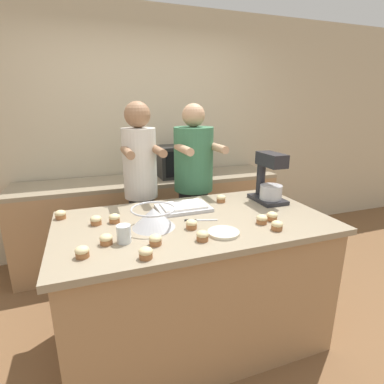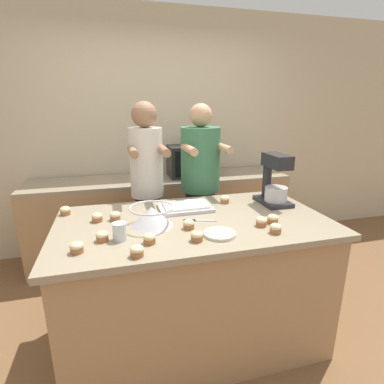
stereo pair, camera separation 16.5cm
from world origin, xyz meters
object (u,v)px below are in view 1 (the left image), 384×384
object	(u,v)px
mixing_bowl	(153,217)
drinking_glass	(124,234)
cupcake_10	(202,236)
cupcake_13	(60,215)
cupcake_9	(272,216)
cupcake_12	(260,190)
cupcake_7	(114,218)
person_right	(194,194)
cupcake_11	(146,253)
cupcake_4	(96,220)
knife	(199,220)
cupcake_0	(277,225)
cupcake_8	(191,224)
cupcake_6	(262,219)
baking_tray	(183,207)
microwave_oven	(181,161)
stand_mixer	(269,180)
cupcake_1	(155,240)
small_plate	(223,233)
person_left	(141,196)
cupcake_5	(82,252)
cupcake_2	(106,239)

from	to	relation	value
mixing_bowl	drinking_glass	size ratio (longest dim) A/B	2.74
cupcake_10	cupcake_13	xyz separation A→B (m)	(-0.78, 0.64, 0.00)
cupcake_9	cupcake_12	distance (m)	0.63
cupcake_7	person_right	bearing A→B (deg)	37.50
cupcake_11	cupcake_4	bearing A→B (deg)	111.41
drinking_glass	knife	distance (m)	0.54
mixing_bowl	cupcake_0	distance (m)	0.77
cupcake_4	cupcake_8	bearing A→B (deg)	-25.97
knife	cupcake_11	size ratio (longest dim) A/B	3.03
cupcake_8	cupcake_11	xyz separation A→B (m)	(-0.34, -0.27, 0.00)
cupcake_6	cupcake_4	bearing A→B (deg)	161.02
baking_tray	microwave_oven	bearing A→B (deg)	72.73
cupcake_12	stand_mixer	bearing A→B (deg)	-106.80
cupcake_7	cupcake_1	bearing A→B (deg)	-66.39
cupcake_1	cupcake_4	xyz separation A→B (m)	(-0.29, 0.41, 0.00)
mixing_bowl	small_plate	bearing A→B (deg)	-33.93
person_left	baking_tray	bearing A→B (deg)	-66.60
stand_mixer	cupcake_8	world-z (taller)	stand_mixer
drinking_glass	cupcake_4	distance (m)	0.35
microwave_oven	cupcake_4	bearing A→B (deg)	-128.59
person_left	knife	bearing A→B (deg)	-71.87
cupcake_0	cupcake_8	size ratio (longest dim) A/B	1.00
cupcake_8	cupcake_13	world-z (taller)	same
cupcake_10	small_plate	bearing A→B (deg)	14.27
stand_mixer	cupcake_1	distance (m)	1.12
knife	cupcake_4	world-z (taller)	cupcake_4
person_left	cupcake_9	size ratio (longest dim) A/B	24.14
cupcake_4	cupcake_10	size ratio (longest dim) A/B	1.00
cupcake_5	cupcake_7	bearing A→B (deg)	64.17
person_left	cupcake_7	world-z (taller)	person_left
baking_tray	cupcake_13	size ratio (longest dim) A/B	5.40
small_plate	cupcake_0	size ratio (longest dim) A/B	2.70
stand_mixer	microwave_oven	world-z (taller)	stand_mixer
mixing_bowl	cupcake_5	world-z (taller)	mixing_bowl
cupcake_5	cupcake_7	size ratio (longest dim) A/B	1.00
cupcake_2	stand_mixer	bearing A→B (deg)	15.48
knife	cupcake_2	world-z (taller)	cupcake_2
cupcake_11	cupcake_1	bearing A→B (deg)	58.72
drinking_glass	knife	bearing A→B (deg)	17.41
person_right	cupcake_10	distance (m)	1.09
drinking_glass	cupcake_4	world-z (taller)	drinking_glass
cupcake_5	cupcake_13	distance (m)	0.63
person_right	microwave_oven	bearing A→B (deg)	82.00
mixing_bowl	cupcake_11	size ratio (longest dim) A/B	3.94
drinking_glass	small_plate	size ratio (longest dim) A/B	0.53
microwave_oven	cupcake_7	bearing A→B (deg)	-125.00
drinking_glass	cupcake_13	distance (m)	0.62
person_right	microwave_oven	xyz separation A→B (m)	(0.09, 0.63, 0.19)
cupcake_5	cupcake_11	bearing A→B (deg)	-21.99
stand_mixer	knife	xyz separation A→B (m)	(-0.67, -0.20, -0.17)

